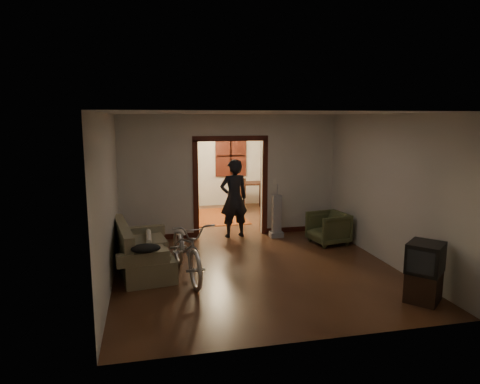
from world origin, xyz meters
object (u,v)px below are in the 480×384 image
object	(u,v)px
person	(234,198)
bicycle	(187,248)
armchair	(328,228)
desk	(247,196)
sofa	(143,247)
locker	(169,179)

from	to	relation	value
person	bicycle	bearing A→B (deg)	51.74
armchair	desk	xyz separation A→B (m)	(-0.90, 3.92, 0.05)
desk	armchair	bearing A→B (deg)	-94.37
sofa	armchair	distance (m)	4.03
armchair	locker	world-z (taller)	locker
bicycle	armchair	size ratio (longest dim) A/B	2.59
person	locker	size ratio (longest dim) A/B	0.94
armchair	desk	distance (m)	4.02
bicycle	desk	distance (m)	5.72
desk	locker	bearing A→B (deg)	159.14
sofa	desk	xyz separation A→B (m)	(3.04, 4.75, -0.03)
armchair	bicycle	bearing A→B (deg)	-77.08
bicycle	locker	distance (m)	5.40
bicycle	armchair	xyz separation A→B (m)	(3.20, 1.32, -0.17)
bicycle	person	bearing A→B (deg)	52.56
armchair	person	world-z (taller)	person
locker	desk	xyz separation A→B (m)	(2.30, -0.14, -0.57)
person	armchair	bearing A→B (deg)	144.08
locker	desk	world-z (taller)	locker
bicycle	desk	xyz separation A→B (m)	(2.30, 5.24, -0.12)
person	locker	world-z (taller)	locker
person	desk	size ratio (longest dim) A/B	1.69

